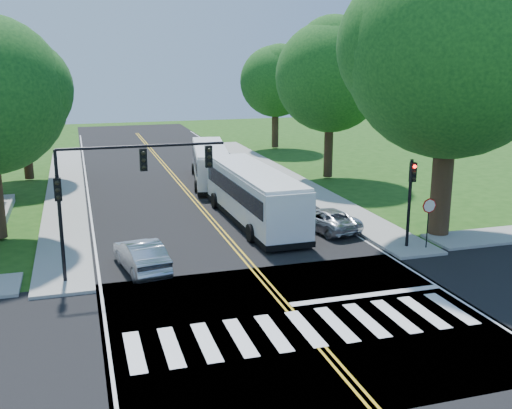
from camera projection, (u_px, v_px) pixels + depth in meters
name	position (u px, v px, depth m)	size (l,w,h in m)	color
ground	(300.00, 323.00, 21.76)	(140.00, 140.00, 0.00)	#1B4611
road	(200.00, 206.00, 38.47)	(14.00, 96.00, 0.01)	black
cross_road	(300.00, 323.00, 21.76)	(60.00, 12.00, 0.01)	black
center_line	(189.00, 193.00, 42.18)	(0.36, 70.00, 0.01)	gold
edge_line_w	(89.00, 200.00, 40.27)	(0.12, 70.00, 0.01)	silver
edge_line_e	(280.00, 187.00, 44.09)	(0.12, 70.00, 0.01)	silver
crosswalk	(305.00, 328.00, 21.29)	(12.60, 3.00, 0.01)	silver
stop_bar	(367.00, 295.00, 24.22)	(6.60, 0.40, 0.01)	silver
sidewalk_nw	(66.00, 191.00, 42.62)	(2.60, 40.00, 0.15)	gray
sidewalk_ne	(285.00, 177.00, 47.29)	(2.60, 40.00, 0.15)	gray
tree_ne_big	(452.00, 52.00, 29.95)	(10.80, 10.80, 14.91)	black
tree_west_far	(21.00, 89.00, 44.83)	(7.60, 7.60, 10.67)	black
tree_east_mid	(331.00, 77.00, 45.37)	(8.40, 8.40, 11.93)	black
tree_east_far	(275.00, 82.00, 60.75)	(7.20, 7.20, 10.34)	black
signal_nw	(116.00, 180.00, 25.02)	(7.15, 0.46, 5.66)	black
signal_ne	(411.00, 192.00, 29.32)	(0.30, 0.46, 4.40)	black
stop_sign	(429.00, 211.00, 29.35)	(0.76, 0.08, 2.53)	black
bus_lead	(253.00, 194.00, 34.51)	(3.13, 12.09, 3.11)	white
bus_follow	(210.00, 163.00, 45.51)	(4.06, 11.04, 2.79)	white
hatchback	(141.00, 255.00, 26.81)	(1.54, 4.41, 1.45)	#B3B5BB
suv	(326.00, 219.00, 33.13)	(2.07, 4.49, 1.25)	silver
dark_sedan	(266.00, 185.00, 41.65)	(1.78, 4.38, 1.27)	black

